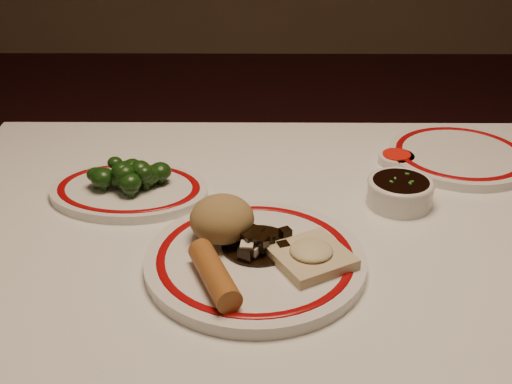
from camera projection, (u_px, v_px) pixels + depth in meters
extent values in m
cube|color=white|center=(309.00, 254.00, 0.93)|extent=(1.20, 0.90, 0.04)
cylinder|color=black|center=(54.00, 294.00, 1.46)|extent=(0.06, 0.06, 0.71)
cylinder|color=silver|center=(255.00, 261.00, 0.86)|extent=(0.30, 0.30, 0.02)
torus|color=maroon|center=(255.00, 256.00, 0.86)|extent=(0.26, 0.26, 0.00)
ellipsoid|color=olive|center=(222.00, 219.00, 0.88)|extent=(0.09, 0.09, 0.06)
cylinder|color=#A25F27|center=(214.00, 274.00, 0.80)|extent=(0.07, 0.12, 0.03)
cube|color=#C7B88C|center=(311.00, 257.00, 0.84)|extent=(0.13, 0.13, 0.01)
ellipsoid|color=#C7B88C|center=(311.00, 250.00, 0.84)|extent=(0.06, 0.06, 0.02)
cylinder|color=black|center=(258.00, 245.00, 0.88)|extent=(0.10, 0.10, 0.00)
cube|color=black|center=(233.00, 243.00, 0.87)|extent=(0.02, 0.02, 0.02)
cube|color=black|center=(258.00, 242.00, 0.87)|extent=(0.02, 0.02, 0.02)
cube|color=black|center=(262.00, 234.00, 0.87)|extent=(0.02, 0.02, 0.02)
cube|color=black|center=(251.00, 234.00, 0.88)|extent=(0.02, 0.02, 0.02)
cube|color=black|center=(285.00, 233.00, 0.88)|extent=(0.02, 0.02, 0.01)
cube|color=black|center=(265.00, 239.00, 0.86)|extent=(0.03, 0.03, 0.02)
cube|color=black|center=(283.00, 248.00, 0.86)|extent=(0.02, 0.02, 0.02)
cube|color=black|center=(247.00, 253.00, 0.84)|extent=(0.03, 0.03, 0.02)
cube|color=black|center=(255.00, 236.00, 0.87)|extent=(0.03, 0.03, 0.02)
cube|color=black|center=(261.00, 237.00, 0.87)|extent=(0.02, 0.02, 0.02)
cube|color=black|center=(250.00, 240.00, 0.85)|extent=(0.03, 0.03, 0.02)
cube|color=black|center=(264.00, 237.00, 0.87)|extent=(0.02, 0.02, 0.02)
cube|color=black|center=(260.00, 242.00, 0.85)|extent=(0.03, 0.03, 0.02)
cube|color=black|center=(258.00, 238.00, 0.87)|extent=(0.03, 0.03, 0.02)
cube|color=black|center=(253.00, 235.00, 0.88)|extent=(0.02, 0.02, 0.01)
cube|color=beige|center=(247.00, 247.00, 0.84)|extent=(0.02, 0.02, 0.01)
cube|color=beige|center=(239.00, 227.00, 0.89)|extent=(0.02, 0.02, 0.01)
cube|color=beige|center=(242.00, 228.00, 0.89)|extent=(0.02, 0.02, 0.01)
cube|color=beige|center=(247.00, 233.00, 0.88)|extent=(0.02, 0.02, 0.01)
cube|color=beige|center=(253.00, 249.00, 0.85)|extent=(0.02, 0.02, 0.01)
torus|color=maroon|center=(129.00, 187.00, 1.04)|extent=(0.25, 0.25, 0.00)
cylinder|color=#23471C|center=(150.00, 184.00, 1.04)|extent=(0.01, 0.01, 0.01)
ellipsoid|color=#14350D|center=(149.00, 175.00, 1.03)|extent=(0.04, 0.04, 0.03)
cylinder|color=#23471C|center=(149.00, 181.00, 1.05)|extent=(0.01, 0.01, 0.01)
ellipsoid|color=#14350D|center=(148.00, 174.00, 1.04)|extent=(0.03, 0.03, 0.02)
cylinder|color=#23471C|center=(132.00, 175.00, 1.07)|extent=(0.01, 0.01, 0.01)
ellipsoid|color=#14350D|center=(131.00, 168.00, 1.06)|extent=(0.03, 0.03, 0.02)
cylinder|color=#23471C|center=(125.00, 179.00, 1.05)|extent=(0.01, 0.01, 0.01)
ellipsoid|color=#14350D|center=(124.00, 170.00, 1.04)|extent=(0.04, 0.04, 0.03)
cylinder|color=#23471C|center=(146.00, 185.00, 1.03)|extent=(0.01, 0.01, 0.02)
ellipsoid|color=#14350D|center=(145.00, 175.00, 1.02)|extent=(0.03, 0.03, 0.03)
cylinder|color=#23471C|center=(130.00, 183.00, 1.03)|extent=(0.01, 0.01, 0.01)
ellipsoid|color=#14350D|center=(129.00, 175.00, 1.03)|extent=(0.03, 0.03, 0.02)
cylinder|color=#23471C|center=(121.00, 186.00, 1.03)|extent=(0.01, 0.01, 0.01)
ellipsoid|color=#14350D|center=(120.00, 177.00, 1.03)|extent=(0.04, 0.04, 0.03)
cylinder|color=#23471C|center=(161.00, 180.00, 1.05)|extent=(0.01, 0.01, 0.01)
ellipsoid|color=#14350D|center=(160.00, 171.00, 1.04)|extent=(0.04, 0.04, 0.03)
cylinder|color=#23471C|center=(131.00, 192.00, 1.01)|extent=(0.01, 0.01, 0.01)
ellipsoid|color=#14350D|center=(130.00, 182.00, 1.00)|extent=(0.04, 0.04, 0.03)
cylinder|color=#23471C|center=(131.00, 194.00, 1.01)|extent=(0.01, 0.01, 0.01)
ellipsoid|color=#14350D|center=(130.00, 187.00, 1.00)|extent=(0.03, 0.03, 0.02)
cylinder|color=#23471C|center=(135.00, 184.00, 1.04)|extent=(0.01, 0.01, 0.01)
ellipsoid|color=#14350D|center=(134.00, 177.00, 1.03)|extent=(0.03, 0.03, 0.02)
cylinder|color=#23471C|center=(138.00, 180.00, 1.05)|extent=(0.01, 0.01, 0.01)
ellipsoid|color=#14350D|center=(137.00, 171.00, 1.04)|extent=(0.04, 0.04, 0.03)
cylinder|color=#23471C|center=(104.00, 187.00, 1.03)|extent=(0.01, 0.01, 0.01)
ellipsoid|color=#14350D|center=(103.00, 178.00, 1.02)|extent=(0.04, 0.04, 0.03)
cylinder|color=#23471C|center=(129.00, 183.00, 1.04)|extent=(0.01, 0.01, 0.01)
ellipsoid|color=#14350D|center=(128.00, 175.00, 1.03)|extent=(0.03, 0.03, 0.02)
cylinder|color=#23471C|center=(131.00, 184.00, 1.04)|extent=(0.01, 0.01, 0.01)
ellipsoid|color=#14350D|center=(130.00, 174.00, 1.03)|extent=(0.04, 0.04, 0.03)
cylinder|color=#23471C|center=(134.00, 181.00, 1.05)|extent=(0.01, 0.01, 0.01)
ellipsoid|color=#14350D|center=(133.00, 174.00, 1.04)|extent=(0.03, 0.03, 0.02)
cylinder|color=#23471C|center=(128.00, 184.00, 1.03)|extent=(0.01, 0.01, 0.01)
ellipsoid|color=#14350D|center=(127.00, 173.00, 1.03)|extent=(0.04, 0.04, 0.03)
cylinder|color=#23471C|center=(120.00, 179.00, 1.05)|extent=(0.01, 0.01, 0.01)
ellipsoid|color=#14350D|center=(119.00, 172.00, 1.04)|extent=(0.03, 0.03, 0.02)
cylinder|color=#23471C|center=(128.00, 191.00, 1.02)|extent=(0.01, 0.01, 0.01)
ellipsoid|color=#14350D|center=(127.00, 183.00, 1.01)|extent=(0.03, 0.03, 0.02)
cylinder|color=#23471C|center=(97.00, 183.00, 1.03)|extent=(0.01, 0.01, 0.02)
ellipsoid|color=#14350D|center=(95.00, 174.00, 1.03)|extent=(0.03, 0.03, 0.02)
ellipsoid|color=#14350D|center=(132.00, 167.00, 1.02)|extent=(0.03, 0.03, 0.03)
ellipsoid|color=#14350D|center=(115.00, 163.00, 1.03)|extent=(0.02, 0.02, 0.02)
ellipsoid|color=#14350D|center=(140.00, 169.00, 1.02)|extent=(0.03, 0.03, 0.03)
ellipsoid|color=#14350D|center=(144.00, 172.00, 1.01)|extent=(0.03, 0.03, 0.02)
ellipsoid|color=#14350D|center=(128.00, 167.00, 1.04)|extent=(0.03, 0.03, 0.02)
ellipsoid|color=#14350D|center=(125.00, 176.00, 1.01)|extent=(0.04, 0.04, 0.03)
ellipsoid|color=#14350D|center=(134.00, 167.00, 1.03)|extent=(0.03, 0.03, 0.02)
ellipsoid|color=#14350D|center=(121.00, 170.00, 1.01)|extent=(0.03, 0.03, 0.03)
ellipsoid|color=#14350D|center=(125.00, 173.00, 1.01)|extent=(0.04, 0.04, 0.03)
cylinder|color=silver|center=(400.00, 194.00, 1.01)|extent=(0.10, 0.10, 0.04)
cylinder|color=black|center=(401.00, 182.00, 1.00)|extent=(0.09, 0.09, 0.00)
cylinder|color=silver|center=(396.00, 159.00, 1.15)|extent=(0.06, 0.06, 0.02)
cylinder|color=red|center=(397.00, 154.00, 1.14)|extent=(0.05, 0.05, 0.00)
cylinder|color=silver|center=(400.00, 194.00, 1.03)|extent=(0.06, 0.06, 0.02)
cylinder|color=#DCC45A|center=(400.00, 189.00, 1.03)|extent=(0.05, 0.05, 0.00)
cylinder|color=silver|center=(460.00, 156.00, 1.16)|extent=(0.28, 0.28, 0.02)
torus|color=maroon|center=(460.00, 152.00, 1.15)|extent=(0.24, 0.24, 0.00)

